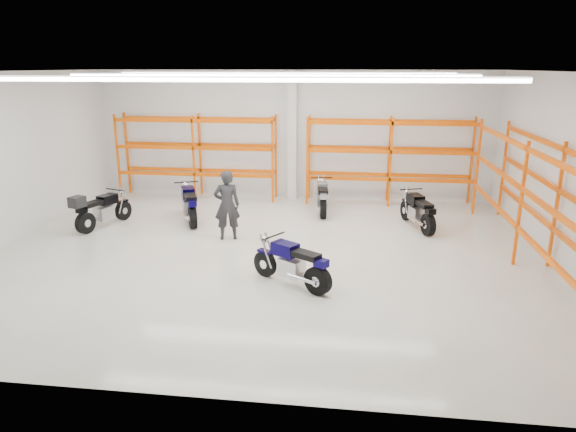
# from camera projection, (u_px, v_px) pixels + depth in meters

# --- Properties ---
(ground) EXTENTS (14.00, 14.00, 0.00)m
(ground) POSITION_uv_depth(u_px,v_px,m) (265.00, 253.00, 13.16)
(ground) COLOR beige
(ground) RESTS_ON ground
(room_shell) EXTENTS (14.02, 12.02, 4.51)m
(room_shell) POSITION_uv_depth(u_px,v_px,m) (264.00, 124.00, 12.26)
(room_shell) COLOR white
(room_shell) RESTS_ON ground
(motorcycle_main) EXTENTS (1.86, 1.29, 1.04)m
(motorcycle_main) POSITION_uv_depth(u_px,v_px,m) (294.00, 265.00, 11.07)
(motorcycle_main) COLOR black
(motorcycle_main) RESTS_ON ground
(motorcycle_back_a) EXTENTS (1.04, 2.15, 1.13)m
(motorcycle_back_a) POSITION_uv_depth(u_px,v_px,m) (99.00, 210.00, 15.06)
(motorcycle_back_a) COLOR black
(motorcycle_back_a) RESTS_ON ground
(motorcycle_back_b) EXTENTS (1.13, 2.16, 1.13)m
(motorcycle_back_b) POSITION_uv_depth(u_px,v_px,m) (189.00, 205.00, 15.72)
(motorcycle_back_b) COLOR black
(motorcycle_back_b) RESTS_ON ground
(motorcycle_back_c) EXTENTS (0.71, 2.15, 1.06)m
(motorcycle_back_c) POSITION_uv_depth(u_px,v_px,m) (322.00, 198.00, 16.71)
(motorcycle_back_c) COLOR black
(motorcycle_back_c) RESTS_ON ground
(motorcycle_back_d) EXTENTS (0.93, 2.11, 1.07)m
(motorcycle_back_d) POSITION_uv_depth(u_px,v_px,m) (418.00, 212.00, 15.05)
(motorcycle_back_d) COLOR black
(motorcycle_back_d) RESTS_ON ground
(standing_man) EXTENTS (0.81, 0.64, 1.94)m
(standing_man) POSITION_uv_depth(u_px,v_px,m) (227.00, 205.00, 14.01)
(standing_man) COLOR #232326
(standing_man) RESTS_ON ground
(structural_column) EXTENTS (0.32, 0.32, 4.50)m
(structural_column) POSITION_uv_depth(u_px,v_px,m) (292.00, 136.00, 18.07)
(structural_column) COLOR white
(structural_column) RESTS_ON ground
(pallet_racking_back_left) EXTENTS (5.67, 0.87, 3.00)m
(pallet_racking_back_left) POSITION_uv_depth(u_px,v_px,m) (197.00, 149.00, 18.28)
(pallet_racking_back_left) COLOR #F34200
(pallet_racking_back_left) RESTS_ON ground
(pallet_racking_back_right) EXTENTS (5.67, 0.87, 3.00)m
(pallet_racking_back_right) POSITION_uv_depth(u_px,v_px,m) (390.00, 153.00, 17.46)
(pallet_racking_back_right) COLOR #F34200
(pallet_racking_back_right) RESTS_ON ground
(pallet_racking_side) EXTENTS (0.87, 9.07, 3.00)m
(pallet_racking_side) POSITION_uv_depth(u_px,v_px,m) (540.00, 192.00, 11.87)
(pallet_racking_side) COLOR #F34200
(pallet_racking_side) RESTS_ON ground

